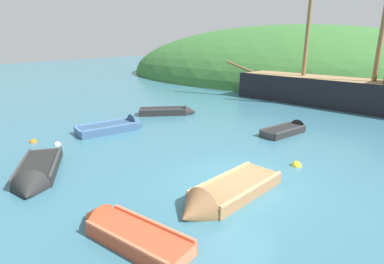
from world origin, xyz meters
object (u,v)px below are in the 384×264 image
Objects in this scene: rowboat_center at (36,176)px; buoy_orange at (33,142)px; rowboat_outer_right at (117,128)px; rowboat_portside at (289,131)px; rowboat_near_dock at (222,197)px; rowboat_far at (170,112)px; sailing_ship at (339,96)px; buoy_white at (58,145)px; buoy_yellow at (296,166)px; rowboat_outer_left at (124,233)px.

rowboat_center is 11.25× the size of buoy_orange.
rowboat_portside is at bearing -38.84° from rowboat_outer_right.
rowboat_near_dock is 12.72× the size of buoy_orange.
rowboat_center is 1.08× the size of rowboat_far.
buoy_white is at bearing 71.76° from sailing_ship.
rowboat_portside is 4.42m from buoy_yellow.
rowboat_center is 3.58m from buoy_white.
buoy_yellow is (9.68, 3.36, 0.00)m from buoy_white.
rowboat_outer_left reaches higher than buoy_orange.
buoy_orange is (-1.28, -0.37, 0.00)m from buoy_white.
sailing_ship is 53.68× the size of buoy_orange.
rowboat_portside is 12.34m from buoy_orange.
rowboat_near_dock is 1.22× the size of rowboat_far.
sailing_ship is 5.33× the size of rowboat_portside.
rowboat_near_dock reaches higher than buoy_yellow.
buoy_white is at bearing 176.27° from rowboat_center.
rowboat_near_dock is at bearing 60.49° from rowboat_center.
buoy_yellow is at bearing -106.42° from rowboat_outer_left.
rowboat_center is at bearing 81.88° from sailing_ship.
rowboat_portside is (-1.07, -8.41, -0.65)m from sailing_ship.
sailing_ship is at bearing -12.91° from rowboat_outer_right.
rowboat_center is at bearing 169.94° from rowboat_portside.
buoy_orange is (-1.80, -3.51, -0.13)m from rowboat_outer_right.
rowboat_near_dock is (-0.74, -16.40, -0.63)m from sailing_ship.
rowboat_outer_left is (6.60, -10.75, -0.02)m from rowboat_far.
rowboat_near_dock is at bearing -84.78° from rowboat_far.
rowboat_far is 4.33m from rowboat_outer_right.
buoy_yellow is at bearing 80.95° from rowboat_center.
buoy_yellow is (7.16, 5.90, -0.11)m from rowboat_center.
rowboat_far reaches higher than buoy_orange.
rowboat_portside is at bearing 102.01° from rowboat_center.
rowboat_near_dock is at bearing -158.26° from rowboat_portside.
buoy_yellow is (0.40, -12.58, -0.75)m from sailing_ship.
rowboat_near_dock reaches higher than buoy_orange.
rowboat_far reaches higher than rowboat_outer_left.
rowboat_outer_left is 11.14× the size of buoy_white.
rowboat_portside is 0.97× the size of rowboat_outer_left.
rowboat_near_dock reaches higher than rowboat_center.
sailing_ship is 4.60× the size of rowboat_outer_right.
rowboat_portside is 0.86× the size of rowboat_outer_right.
rowboat_outer_left is (4.83, -0.74, 0.00)m from rowboat_center.
rowboat_portside is at bearing -91.63° from rowboat_outer_left.
sailing_ship is 4.22× the size of rowboat_near_dock.
rowboat_near_dock is at bearing -109.84° from rowboat_outer_left.
rowboat_outer_left is at bearing -111.77° from rowboat_outer_right.
rowboat_center is 12.08× the size of buoy_white.
rowboat_portside is (5.68, 10.06, -0.01)m from rowboat_center.
rowboat_outer_left is (-0.85, -10.81, 0.01)m from rowboat_portside.
rowboat_far is 1.01× the size of rowboat_outer_left.
sailing_ship is at bearing 91.83° from buoy_yellow.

